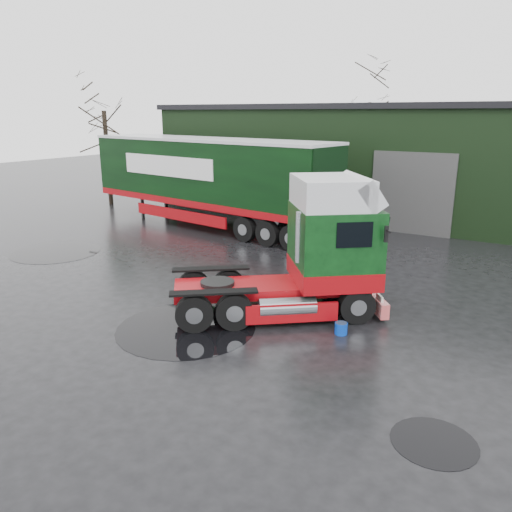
{
  "coord_description": "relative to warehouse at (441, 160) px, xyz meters",
  "views": [
    {
      "loc": [
        8.22,
        -10.8,
        5.81
      ],
      "look_at": [
        0.75,
        1.38,
        1.7
      ],
      "focal_mm": 35.0,
      "sensor_mm": 36.0,
      "label": 1
    }
  ],
  "objects": [
    {
      "name": "puddle_3",
      "position": [
        4.91,
        -22.41,
        -3.15
      ],
      "size": [
        1.57,
        1.57,
        0.01
      ],
      "primitive_type": "cylinder",
      "color": "black",
      "rests_on": "ground"
    },
    {
      "name": "warehouse",
      "position": [
        0.0,
        0.0,
        0.0
      ],
      "size": [
        32.4,
        12.4,
        6.3
      ],
      "color": "black",
      "rests_on": "ground"
    },
    {
      "name": "tree_left",
      "position": [
        -19.0,
        -8.0,
        1.09
      ],
      "size": [
        4.4,
        4.4,
        8.5
      ],
      "primitive_type": null,
      "color": "black",
      "rests_on": "ground"
    },
    {
      "name": "puddle_1",
      "position": [
        0.36,
        -17.37,
        -3.15
      ],
      "size": [
        1.75,
        1.75,
        0.01
      ],
      "primitive_type": "cylinder",
      "color": "black",
      "rests_on": "ground"
    },
    {
      "name": "wash_bucket",
      "position": [
        1.66,
        -18.93,
        -3.0
      ],
      "size": [
        0.42,
        0.42,
        0.32
      ],
      "primitive_type": "cylinder",
      "rotation": [
        0.0,
        0.0,
        -0.26
      ],
      "color": "#0835B4",
      "rests_on": "ground"
    },
    {
      "name": "tree_back_a",
      "position": [
        -8.0,
        10.0,
        1.59
      ],
      "size": [
        4.4,
        4.4,
        9.5
      ],
      "primitive_type": null,
      "color": "black",
      "rests_on": "ground"
    },
    {
      "name": "ground",
      "position": [
        -2.0,
        -20.0,
        -3.16
      ],
      "size": [
        100.0,
        100.0,
        0.0
      ],
      "primitive_type": "plane",
      "color": "black"
    },
    {
      "name": "hero_tractor",
      "position": [
        -0.72,
        -18.6,
        -1.1
      ],
      "size": [
        6.91,
        6.32,
        4.11
      ],
      "primitive_type": null,
      "rotation": [
        0.0,
        0.0,
        -0.9
      ],
      "color": "#0A3310",
      "rests_on": "ground"
    },
    {
      "name": "trailer_left",
      "position": [
        -9.5,
        -10.0,
        -0.85
      ],
      "size": [
        15.16,
        5.04,
        4.62
      ],
      "primitive_type": null,
      "rotation": [
        0.0,
        0.0,
        1.43
      ],
      "color": "silver",
      "rests_on": "ground"
    },
    {
      "name": "puddle_2",
      "position": [
        -12.06,
        -17.6,
        -3.15
      ],
      "size": [
        3.71,
        3.71,
        0.01
      ],
      "primitive_type": "cylinder",
      "color": "black",
      "rests_on": "ground"
    },
    {
      "name": "puddle_0",
      "position": [
        -2.18,
        -20.86,
        -3.15
      ],
      "size": [
        3.89,
        3.89,
        0.01
      ],
      "primitive_type": "cylinder",
      "color": "black",
      "rests_on": "ground"
    }
  ]
}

